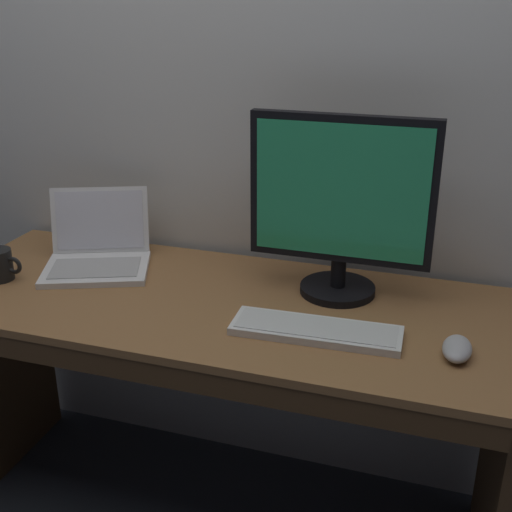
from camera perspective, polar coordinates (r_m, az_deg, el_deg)
desk at (r=1.86m, az=-3.90°, el=-9.84°), size 1.58×0.64×0.76m
laptop_white at (r=2.00m, az=-13.69°, el=0.28°), size 0.38×0.37×0.21m
external_monitor at (r=1.70m, az=7.44°, el=4.54°), size 0.48×0.21×0.49m
wired_keyboard at (r=1.59m, az=5.27°, el=-6.48°), size 0.42×0.14×0.02m
computer_mouse at (r=1.56m, az=17.18°, el=-7.76°), size 0.07×0.12×0.04m
coffee_mug at (r=2.00m, az=-21.52°, el=-0.72°), size 0.12×0.08×0.09m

